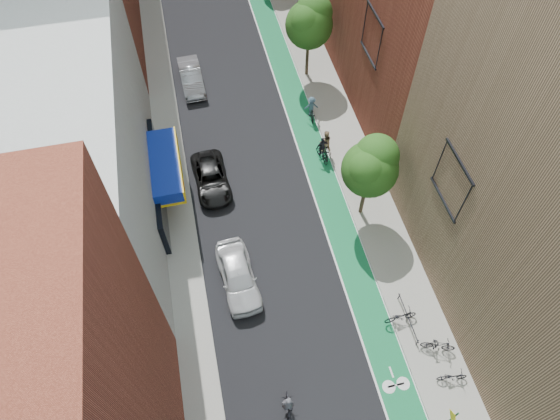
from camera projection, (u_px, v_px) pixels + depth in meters
ground at (317, 383)px, 26.21m from camera, size 160.00×160.00×0.00m
bike_lane at (282, 62)px, 41.37m from camera, size 2.00×68.00×0.01m
sidewalk_left at (160, 79)px, 40.03m from camera, size 2.00×68.00×0.15m
sidewalk_right at (311, 57)px, 41.63m from camera, size 3.00×68.00×0.15m
building_left_near_red at (40, 415)px, 17.71m from camera, size 8.00×10.00×16.00m
building_left_white at (68, 147)px, 27.80m from camera, size 8.00×20.00×12.00m
tree_near at (371, 166)px, 28.78m from camera, size 3.40×3.36×6.42m
tree_mid at (310, 21)px, 36.47m from camera, size 3.55×3.53×6.74m
sign_pole at (450, 420)px, 23.43m from camera, size 0.13×0.71×3.00m
parked_car_white at (238, 276)px, 28.94m from camera, size 2.31×5.04×1.67m
parked_car_black at (211, 178)px, 33.36m from camera, size 2.40×4.87×1.33m
parked_car_silver at (191, 77)px, 39.12m from camera, size 1.78×4.71×1.54m
cyclist_lead at (288, 408)px, 24.82m from camera, size 0.88×1.93×2.08m
cyclist_lane_near at (325, 145)px, 34.75m from camera, size 0.89×1.81×2.16m
cyclist_lane_mid at (322, 151)px, 34.65m from camera, size 1.01×1.64×1.97m
cyclist_lane_far at (311, 109)px, 36.92m from camera, size 1.05×1.72×1.92m
parked_bike_near at (452, 376)px, 25.86m from camera, size 1.66×0.78×0.84m
parked_bike_mid at (438, 345)px, 26.68m from camera, size 1.92×1.16×1.11m
parked_bike_far at (401, 316)px, 27.70m from camera, size 1.88×0.71×0.98m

